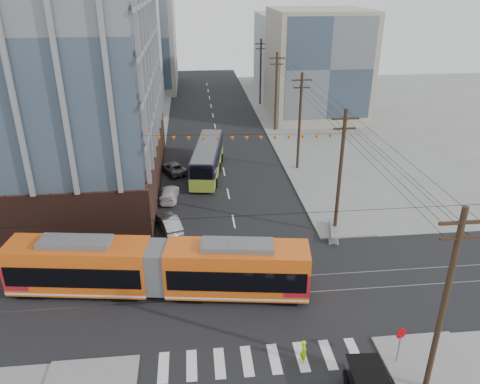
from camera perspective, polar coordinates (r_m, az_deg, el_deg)
The scene contains 15 objects.
ground at distance 31.03m, azimuth 1.72°, elevation -15.92°, with size 160.00×160.00×0.00m, color slate.
bg_bldg_nw_near at distance 77.34m, azimuth -16.73°, elevation 15.42°, with size 18.00×16.00×18.00m, color #8C99A5.
bg_bldg_ne_near at distance 74.88m, azimuth 9.37°, elevation 15.05°, with size 14.00×14.00×16.00m, color gray.
bg_bldg_nw_far at distance 96.43m, azimuth -12.97°, elevation 18.09°, with size 16.00×18.00×20.00m, color gray.
bg_bldg_ne_far at distance 94.69m, azimuth 7.38°, elevation 16.54°, with size 16.00×16.00×14.00m, color #8C99A5.
utility_pole_near at distance 25.62m, azimuth 23.53°, elevation -12.72°, with size 0.30×0.30×11.00m, color black.
utility_pole_far at distance 81.52m, azimuth 2.52°, elevation 14.33°, with size 0.30×0.30×11.00m, color black.
streetcar at distance 33.06m, azimuth -10.00°, elevation -9.13°, with size 20.66×2.90×3.98m, color #DA5513, non-canonical shape.
city_bus at distance 52.59m, azimuth -3.99°, elevation 4.08°, with size 2.61×12.03×3.41m, color black, non-canonical shape.
parked_car_silver at distance 41.33m, azimuth -8.64°, elevation -3.76°, with size 1.45×4.14×1.37m, color #969AA0.
parked_car_white at distance 46.99m, azimuth -8.62°, elevation -0.19°, with size 1.74×4.28×1.24m, color silver.
parked_car_grey at distance 53.45m, azimuth -8.18°, elevation 2.96°, with size 2.00×4.34×1.21m, color slate.
pedestrian at distance 28.45m, azimuth 7.77°, elevation -18.68°, with size 0.56×0.37×1.53m, color #AEEC03.
stop_sign at distance 29.28m, azimuth 18.79°, elevation -17.47°, with size 0.71×0.71×2.33m, color #B50007, non-canonical shape.
jersey_barrier at distance 41.08m, azimuth 11.30°, elevation -4.69°, with size 0.81×3.59×0.72m, color slate.
Camera 1 is at (-3.36, -23.30, 20.22)m, focal length 35.00 mm.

